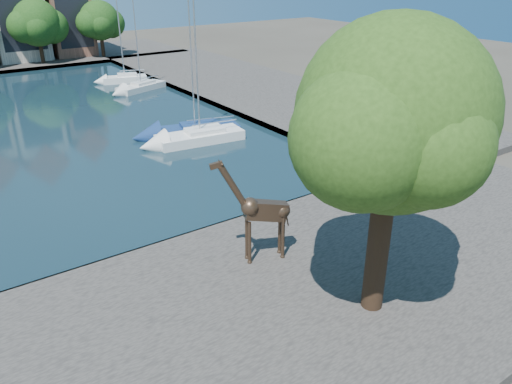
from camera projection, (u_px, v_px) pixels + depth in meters
ground at (99, 270)px, 21.98m from camera, size 160.00×160.00×0.00m
near_quay at (169, 360)px, 16.66m from camera, size 50.00×14.00×0.50m
right_quay at (255, 88)px, 52.72m from camera, size 14.00×52.00×0.50m
plane_tree at (395, 122)px, 16.00m from camera, size 8.32×6.40×10.62m
townhouse_east_end at (63, 4)px, 68.49m from camera, size 5.44×9.18×14.43m
far_tree_east at (38, 24)px, 62.64m from camera, size 7.54×5.80×7.84m
far_tree_far_east at (100, 22)px, 66.85m from camera, size 6.76×5.20×7.36m
giraffe_statue at (260, 211)px, 20.94m from camera, size 3.28×1.32×4.78m
sailboat_right_a at (200, 135)px, 37.23m from camera, size 6.67×3.01×10.25m
sailboat_right_b at (195, 129)px, 38.80m from camera, size 7.17×3.97×11.19m
sailboat_right_c at (141, 86)px, 52.31m from camera, size 5.75×3.66×9.42m
sailboat_right_d at (125, 77)px, 55.66m from camera, size 4.99×2.95×9.25m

